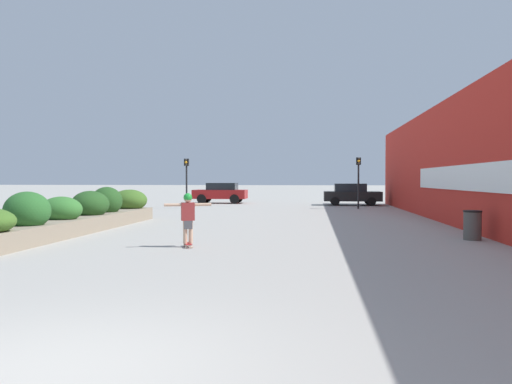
# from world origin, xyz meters

# --- Properties ---
(ground_plane) EXTENTS (300.00, 300.00, 0.00)m
(ground_plane) POSITION_xyz_m (0.00, 0.00, 0.00)
(ground_plane) COLOR #A3A099
(building_wall_right) EXTENTS (0.67, 41.43, 5.09)m
(building_wall_right) POSITION_xyz_m (8.10, 12.85, 2.54)
(building_wall_right) COLOR red
(building_wall_right) RESTS_ON ground_plane
(planter_box) EXTENTS (1.65, 11.81, 1.52)m
(planter_box) POSITION_xyz_m (-5.69, 12.30, 0.60)
(planter_box) COLOR gray
(planter_box) RESTS_ON ground_plane
(skateboard) EXTENTS (0.37, 0.63, 0.10)m
(skateboard) POSITION_xyz_m (-0.89, 8.70, 0.07)
(skateboard) COLOR maroon
(skateboard) RESTS_ON ground_plane
(skateboarder) EXTENTS (1.20, 0.53, 1.35)m
(skateboarder) POSITION_xyz_m (-0.89, 8.70, 0.92)
(skateboarder) COLOR tan
(skateboarder) RESTS_ON skateboard
(trash_bin) EXTENTS (0.54, 0.54, 0.89)m
(trash_bin) POSITION_xyz_m (7.20, 11.20, 0.45)
(trash_bin) COLOR #514C47
(trash_bin) RESTS_ON ground_plane
(car_leftmost) EXTENTS (4.00, 2.05, 1.55)m
(car_leftmost) POSITION_xyz_m (-4.54, 33.04, 0.82)
(car_leftmost) COLOR maroon
(car_leftmost) RESTS_ON ground_plane
(car_center_left) EXTENTS (3.96, 2.02, 1.52)m
(car_center_left) POSITION_xyz_m (5.15, 31.23, 0.79)
(car_center_left) COLOR black
(car_center_left) RESTS_ON ground_plane
(car_center_right) EXTENTS (4.16, 1.89, 1.42)m
(car_center_right) POSITION_xyz_m (15.31, 29.67, 0.76)
(car_center_right) COLOR navy
(car_center_right) RESTS_ON ground_plane
(traffic_light_left) EXTENTS (0.28, 0.30, 3.12)m
(traffic_light_left) POSITION_xyz_m (-5.46, 26.27, 2.15)
(traffic_light_left) COLOR black
(traffic_light_left) RESTS_ON ground_plane
(traffic_light_right) EXTENTS (0.28, 0.30, 3.16)m
(traffic_light_right) POSITION_xyz_m (5.22, 26.76, 2.18)
(traffic_light_right) COLOR black
(traffic_light_right) RESTS_ON ground_plane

